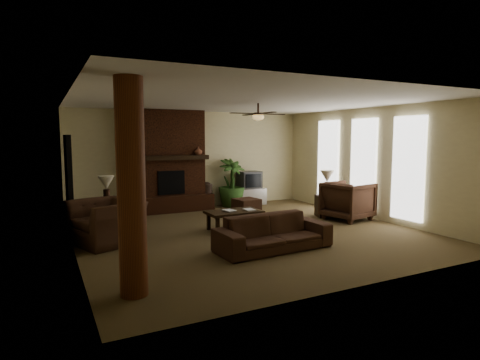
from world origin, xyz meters
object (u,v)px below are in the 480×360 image
armchair_right (348,199)px  coffee_table (234,213)px  armchair_left (106,215)px  side_table_right (326,206)px  floor_vase (207,193)px  side_table_left (108,216)px  sofa (273,227)px  floor_plant (231,193)px  log_column (131,189)px  ottoman (246,206)px  lamp_right (327,178)px  lamp_left (106,185)px  tv_stand (251,196)px

armchair_right → coffee_table: armchair_right is taller
armchair_left → side_table_right: bearing=70.4°
floor_vase → side_table_left: size_ratio=1.40×
floor_vase → side_table_right: 3.45m
sofa → floor_plant: (1.29, 4.49, -0.02)m
log_column → side_table_right: 6.44m
ottoman → floor_plant: size_ratio=0.42×
floor_vase → floor_plant: 0.77m
lamp_right → armchair_right: bearing=-73.6°
armchair_right → floor_plant: size_ratio=0.74×
log_column → lamp_left: 4.10m
armchair_left → lamp_left: 1.31m
armchair_right → lamp_right: bearing=4.9°
sofa → side_table_right: 3.49m
floor_vase → armchair_left: bearing=-139.7°
coffee_table → ottoman: size_ratio=2.00×
sofa → ottoman: 3.51m
coffee_table → floor_vase: (0.48, 2.82, 0.06)m
lamp_right → lamp_left: bearing=169.1°
lamp_right → side_table_left: bearing=168.5°
armchair_left → ottoman: bearing=89.4°
armchair_right → lamp_left: lamp_left is taller
floor_plant → side_table_left: 3.98m
coffee_table → tv_stand: size_ratio=1.41×
ottoman → floor_vase: 1.43m
floor_plant → lamp_left: 4.05m
coffee_table → lamp_right: 2.93m
log_column → side_table_left: (0.28, 4.13, -1.12)m
ottoman → floor_plant: bearing=84.5°
floor_vase → ottoman: bearing=-62.2°
log_column → floor_plant: 6.88m
floor_vase → side_table_right: size_ratio=1.40×
log_column → armchair_left: log_column is taller
armchair_left → floor_vase: size_ratio=1.65×
lamp_left → ottoman: bearing=3.6°
floor_vase → floor_plant: bearing=-4.4°
lamp_left → lamp_right: (5.34, -1.02, 0.00)m
ottoman → side_table_left: 3.63m
side_table_left → side_table_right: 5.42m
armchair_right → coffee_table: 3.04m
side_table_left → ottoman: bearing=2.7°
coffee_table → side_table_left: 2.85m
ottoman → lamp_right: size_ratio=0.92×
sofa → floor_vase: 4.58m
sofa → ottoman: sofa is taller
log_column → side_table_left: size_ratio=5.09×
armchair_right → lamp_left: 5.77m
sofa → coffee_table: (0.03, 1.73, -0.05)m
log_column → armchair_right: bearing=22.9°
floor_vase → side_table_left: (-2.97, -1.42, -0.16)m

